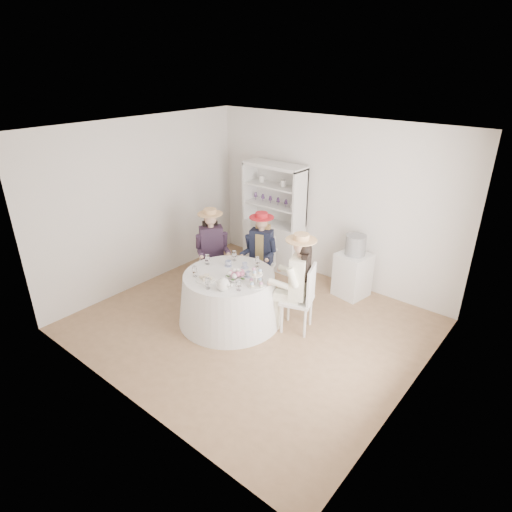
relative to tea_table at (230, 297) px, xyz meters
The scene contains 23 objects.
ground 0.50m from the tea_table, 14.86° to the left, with size 4.50×4.50×0.00m, color olive.
ceiling 2.36m from the tea_table, 14.86° to the left, with size 4.50×4.50×0.00m, color white.
wall_back 2.33m from the tea_table, 80.89° to the left, with size 4.50×4.50×0.00m, color white.
wall_front 2.18m from the tea_table, 80.06° to the right, with size 4.50×4.50×0.00m, color white.
wall_left 2.16m from the tea_table, behind, with size 4.50×4.50×0.00m, color white.
wall_right 2.77m from the tea_table, ahead, with size 4.50×4.50×0.00m, color white.
tea_table is the anchor object (origin of this frame).
hutch 1.98m from the tea_table, 108.38° to the left, with size 1.28×0.85×1.88m.
side_table 2.04m from the tea_table, 60.28° to the left, with size 0.46×0.46×0.71m, color silver.
hatbox 2.10m from the tea_table, 60.28° to the left, with size 0.31×0.31×0.31m, color black.
guest_left 1.05m from the tea_table, 149.01° to the left, with size 0.59×0.57×1.38m.
guest_mid 1.05m from the tea_table, 101.35° to the left, with size 0.51×0.55×1.34m.
guest_right 1.06m from the tea_table, 25.36° to the left, with size 0.59×0.54×1.44m.
spare_chair 1.66m from the tea_table, 112.95° to the left, with size 0.54×0.54×0.97m.
teacup_a 0.49m from the tea_table, 134.51° to the left, with size 0.10×0.10×0.08m, color white.
teacup_b 0.50m from the tea_table, 82.88° to the left, with size 0.08×0.08×0.07m, color white.
teacup_c 0.49m from the tea_table, 24.33° to the left, with size 0.09×0.09×0.07m, color white.
flower_bowl 0.44m from the tea_table, 28.74° to the right, with size 0.20×0.20×0.05m, color white.
flower_arrangement 0.50m from the tea_table, 15.60° to the right, with size 0.20×0.20×0.07m.
table_teapot 0.63m from the tea_table, 56.36° to the right, with size 0.25×0.18×0.19m.
sandwich_plate 0.52m from the tea_table, 113.27° to the right, with size 0.27×0.27×0.06m.
cupcake_stand 0.67m from the tea_table, ahead, with size 0.25×0.25×0.23m.
stemware_set 0.45m from the tea_table, 90.00° to the right, with size 0.99×0.99×0.15m.
Camera 1 is at (3.33, -3.94, 3.47)m, focal length 30.00 mm.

